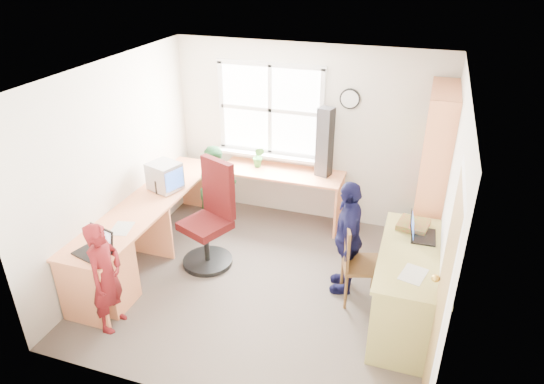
{
  "coord_description": "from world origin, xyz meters",
  "views": [
    {
      "loc": [
        1.48,
        -4.22,
        3.46
      ],
      "look_at": [
        0.0,
        0.25,
        1.05
      ],
      "focal_mm": 32.0,
      "sensor_mm": 36.0,
      "label": 1
    }
  ],
  "objects_px": {
    "bookshelf": "(431,181)",
    "person_red": "(106,277)",
    "laptop_right": "(419,232)",
    "person_green": "(217,190)",
    "wooden_chair": "(355,260)",
    "laptop_left": "(96,247)",
    "l_desk": "(148,243)",
    "crt_monitor": "(165,176)",
    "person_navy": "(348,237)",
    "cd_tower": "(325,142)",
    "right_desk": "(413,272)",
    "potted_plant": "(259,157)",
    "swivel_chair": "(211,221)"
  },
  "relations": [
    {
      "from": "crt_monitor",
      "to": "potted_plant",
      "type": "distance_m",
      "value": 1.33
    },
    {
      "from": "crt_monitor",
      "to": "bookshelf",
      "type": "bearing_deg",
      "value": 31.65
    },
    {
      "from": "cd_tower",
      "to": "potted_plant",
      "type": "relative_size",
      "value": 3.1
    },
    {
      "from": "wooden_chair",
      "to": "potted_plant",
      "type": "relative_size",
      "value": 3.14
    },
    {
      "from": "right_desk",
      "to": "bookshelf",
      "type": "relative_size",
      "value": 0.69
    },
    {
      "from": "right_desk",
      "to": "laptop_left",
      "type": "relative_size",
      "value": 3.62
    },
    {
      "from": "bookshelf",
      "to": "potted_plant",
      "type": "distance_m",
      "value": 2.26
    },
    {
      "from": "laptop_left",
      "to": "person_red",
      "type": "height_order",
      "value": "person_red"
    },
    {
      "from": "crt_monitor",
      "to": "potted_plant",
      "type": "height_order",
      "value": "crt_monitor"
    },
    {
      "from": "potted_plant",
      "to": "laptop_right",
      "type": "bearing_deg",
      "value": -30.64
    },
    {
      "from": "swivel_chair",
      "to": "laptop_right",
      "type": "relative_size",
      "value": 3.85
    },
    {
      "from": "wooden_chair",
      "to": "person_navy",
      "type": "bearing_deg",
      "value": 110.54
    },
    {
      "from": "bookshelf",
      "to": "person_red",
      "type": "bearing_deg",
      "value": -141.36
    },
    {
      "from": "cd_tower",
      "to": "swivel_chair",
      "type": "bearing_deg",
      "value": -113.68
    },
    {
      "from": "swivel_chair",
      "to": "laptop_left",
      "type": "distance_m",
      "value": 1.4
    },
    {
      "from": "l_desk",
      "to": "bookshelf",
      "type": "relative_size",
      "value": 1.4
    },
    {
      "from": "right_desk",
      "to": "swivel_chair",
      "type": "distance_m",
      "value": 2.36
    },
    {
      "from": "person_red",
      "to": "person_green",
      "type": "xyz_separation_m",
      "value": [
        0.28,
        2.02,
        0.02
      ]
    },
    {
      "from": "laptop_right",
      "to": "person_green",
      "type": "relative_size",
      "value": 0.28
    },
    {
      "from": "bookshelf",
      "to": "person_red",
      "type": "xyz_separation_m",
      "value": [
        -2.89,
        -2.31,
        -0.41
      ]
    },
    {
      "from": "person_navy",
      "to": "laptop_right",
      "type": "bearing_deg",
      "value": 78.41
    },
    {
      "from": "person_red",
      "to": "swivel_chair",
      "type": "bearing_deg",
      "value": -22.75
    },
    {
      "from": "laptop_left",
      "to": "cd_tower",
      "type": "distance_m",
      "value": 3.04
    },
    {
      "from": "right_desk",
      "to": "potted_plant",
      "type": "xyz_separation_m",
      "value": [
        -2.17,
        1.6,
        0.29
      ]
    },
    {
      "from": "l_desk",
      "to": "person_green",
      "type": "distance_m",
      "value": 1.23
    },
    {
      "from": "laptop_right",
      "to": "person_navy",
      "type": "xyz_separation_m",
      "value": [
        -0.71,
        0.04,
        -0.23
      ]
    },
    {
      "from": "crt_monitor",
      "to": "person_green",
      "type": "xyz_separation_m",
      "value": [
        0.5,
        0.43,
        -0.32
      ]
    },
    {
      "from": "right_desk",
      "to": "crt_monitor",
      "type": "xyz_separation_m",
      "value": [
        -3.03,
        0.59,
        0.32
      ]
    },
    {
      "from": "crt_monitor",
      "to": "laptop_right",
      "type": "relative_size",
      "value": 1.31
    },
    {
      "from": "l_desk",
      "to": "laptop_right",
      "type": "bearing_deg",
      "value": 9.09
    },
    {
      "from": "l_desk",
      "to": "crt_monitor",
      "type": "xyz_separation_m",
      "value": [
        -0.15,
        0.74,
        0.47
      ]
    },
    {
      "from": "bookshelf",
      "to": "person_green",
      "type": "relative_size",
      "value": 1.73
    },
    {
      "from": "bookshelf",
      "to": "cd_tower",
      "type": "relative_size",
      "value": 2.29
    },
    {
      "from": "potted_plant",
      "to": "person_green",
      "type": "height_order",
      "value": "person_green"
    },
    {
      "from": "wooden_chair",
      "to": "person_red",
      "type": "bearing_deg",
      "value": -169.24
    },
    {
      "from": "right_desk",
      "to": "wooden_chair",
      "type": "distance_m",
      "value": 0.62
    },
    {
      "from": "person_navy",
      "to": "cd_tower",
      "type": "bearing_deg",
      "value": -164.69
    },
    {
      "from": "person_red",
      "to": "person_navy",
      "type": "height_order",
      "value": "person_navy"
    },
    {
      "from": "right_desk",
      "to": "cd_tower",
      "type": "xyz_separation_m",
      "value": [
        -1.28,
        1.63,
        0.6
      ]
    },
    {
      "from": "potted_plant",
      "to": "person_red",
      "type": "relative_size",
      "value": 0.25
    },
    {
      "from": "person_green",
      "to": "swivel_chair",
      "type": "bearing_deg",
      "value": -133.46
    },
    {
      "from": "crt_monitor",
      "to": "swivel_chair",
      "type": "bearing_deg",
      "value": 0.2
    },
    {
      "from": "l_desk",
      "to": "person_red",
      "type": "bearing_deg",
      "value": -85.5
    },
    {
      "from": "laptop_right",
      "to": "person_navy",
      "type": "bearing_deg",
      "value": 85.21
    },
    {
      "from": "bookshelf",
      "to": "laptop_left",
      "type": "height_order",
      "value": "bookshelf"
    },
    {
      "from": "cd_tower",
      "to": "person_green",
      "type": "height_order",
      "value": "cd_tower"
    },
    {
      "from": "wooden_chair",
      "to": "person_green",
      "type": "distance_m",
      "value": 2.13
    },
    {
      "from": "l_desk",
      "to": "swivel_chair",
      "type": "xyz_separation_m",
      "value": [
        0.56,
        0.51,
        0.1
      ]
    },
    {
      "from": "crt_monitor",
      "to": "cd_tower",
      "type": "relative_size",
      "value": 0.48
    },
    {
      "from": "right_desk",
      "to": "laptop_right",
      "type": "bearing_deg",
      "value": 89.01
    }
  ]
}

